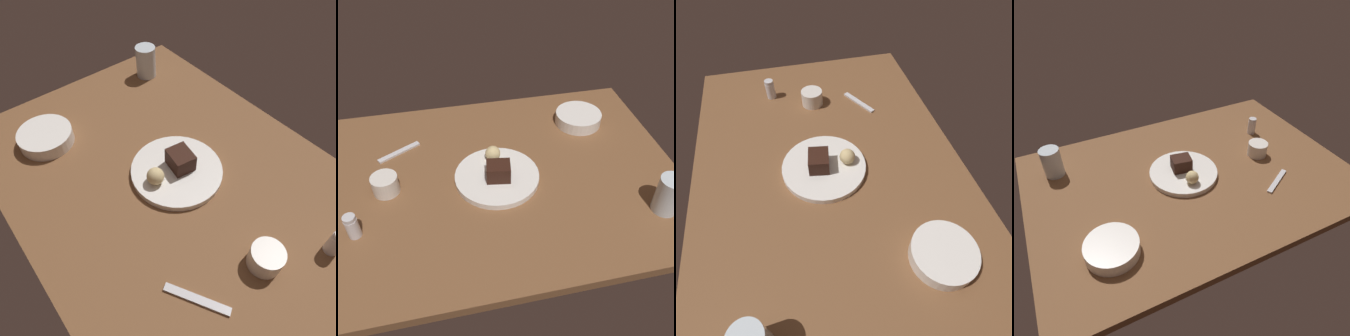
{
  "view_description": "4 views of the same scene",
  "coord_description": "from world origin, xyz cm",
  "views": [
    {
      "loc": [
        39.37,
        -35.61,
        73.48
      ],
      "look_at": [
        -4.06,
        -0.15,
        5.17
      ],
      "focal_mm": 33.62,
      "sensor_mm": 36.0,
      "label": 1
    },
    {
      "loc": [
        12.82,
        84.93,
        83.94
      ],
      "look_at": [
        -5.5,
        1.04,
        6.32
      ],
      "focal_mm": 40.39,
      "sensor_mm": 36.0,
      "label": 2
    },
    {
      "loc": [
        -58.87,
        8.72,
        72.14
      ],
      "look_at": [
        -5.67,
        -3.87,
        5.73
      ],
      "focal_mm": 30.41,
      "sensor_mm": 36.0,
      "label": 3
    },
    {
      "loc": [
        -44.4,
        -81.69,
        80.97
      ],
      "look_at": [
        -2.73,
        2.57,
        5.73
      ],
      "focal_mm": 33.79,
      "sensor_mm": 36.0,
      "label": 4
    }
  ],
  "objects": [
    {
      "name": "bread_roll",
      "position": [
        -2.67,
        -5.61,
        7.28
      ],
      "size": [
        4.8,
        4.8,
        4.8
      ],
      "primitive_type": "sphere",
      "color": "#DBC184",
      "rests_on": "dessert_plate"
    },
    {
      "name": "coffee_cup",
      "position": [
        30.7,
        -0.45,
        5.85
      ],
      "size": [
        7.84,
        7.84,
        5.7
      ],
      "primitive_type": "cylinder",
      "color": "silver",
      "rests_on": "dining_table"
    },
    {
      "name": "salt_shaker",
      "position": [
        38.67,
        15.0,
        6.62
      ],
      "size": [
        3.47,
        3.47,
        7.35
      ],
      "color": "silver",
      "rests_on": "dining_table"
    },
    {
      "name": "dessert_spoon",
      "position": [
        27.01,
        -17.48,
        3.35
      ],
      "size": [
        13.94,
        8.95,
        0.7
      ],
      "primitive_type": "cube",
      "rotation": [
        0.0,
        0.0,
        0.51
      ],
      "color": "silver",
      "rests_on": "dining_table"
    },
    {
      "name": "chocolate_cake_slice",
      "position": [
        -2.71,
        3.22,
        7.51
      ],
      "size": [
        8.04,
        7.14,
        5.25
      ],
      "primitive_type": "cube",
      "rotation": [
        0.0,
        0.0,
        2.98
      ],
      "color": "black",
      "rests_on": "dessert_plate"
    },
    {
      "name": "side_bowl",
      "position": [
        -37.32,
        -21.33,
        5.12
      ],
      "size": [
        16.41,
        16.41,
        4.24
      ],
      "primitive_type": "cylinder",
      "color": "white",
      "rests_on": "dining_table"
    },
    {
      "name": "dessert_plate",
      "position": [
        -2.52,
        1.76,
        3.94
      ],
      "size": [
        25.93,
        25.93,
        1.88
      ],
      "primitive_type": "cylinder",
      "color": "white",
      "rests_on": "dining_table"
    },
    {
      "name": "dining_table",
      "position": [
        0.0,
        0.0,
        1.5
      ],
      "size": [
        120.0,
        84.0,
        3.0
      ],
      "primitive_type": "cube",
      "color": "brown",
      "rests_on": "ground"
    }
  ]
}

